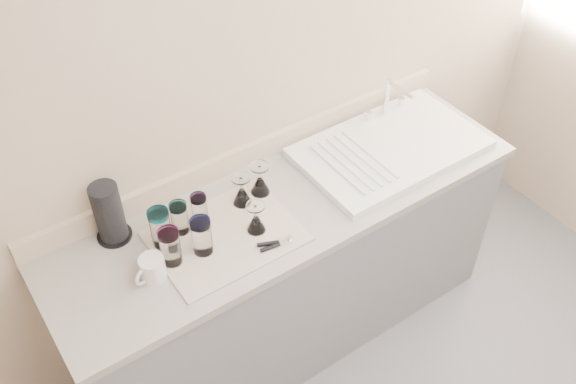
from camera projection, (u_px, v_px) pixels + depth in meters
counter_unit at (288, 270)px, 2.94m from camera, size 2.06×0.62×0.90m
sink_unit at (390, 147)px, 2.85m from camera, size 0.82×0.50×0.22m
dish_towel at (226, 236)px, 2.48m from camera, size 0.55×0.42×0.01m
tumbler_teal at (160, 227)px, 2.39m from camera, size 0.08×0.08×0.16m
tumbler_cyan at (179, 218)px, 2.45m from camera, size 0.07×0.07×0.14m
tumbler_purple at (199, 208)px, 2.49m from camera, size 0.06×0.06×0.13m
tumbler_magenta at (170, 246)px, 2.33m from camera, size 0.08×0.08×0.16m
tumbler_blue at (202, 236)px, 2.37m from camera, size 0.08×0.08×0.16m
goblet_back_left at (242, 194)px, 2.58m from camera, size 0.08×0.08×0.14m
goblet_back_right at (260, 183)px, 2.62m from camera, size 0.08×0.08×0.14m
goblet_front_left at (256, 222)px, 2.47m from camera, size 0.07×0.07×0.13m
can_opener at (275, 244)px, 2.43m from camera, size 0.13×0.07×0.02m
white_mug at (152, 269)px, 2.30m from camera, size 0.14×0.12×0.10m
paper_towel_roll at (109, 213)px, 2.40m from camera, size 0.14×0.14×0.26m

